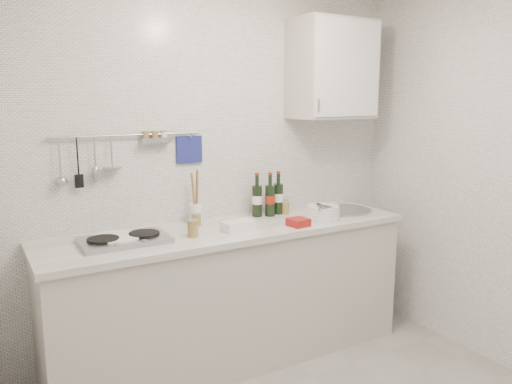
% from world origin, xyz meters
% --- Properties ---
extents(back_wall, '(3.00, 0.02, 2.50)m').
position_xyz_m(back_wall, '(0.00, 1.40, 1.25)').
color(back_wall, silver).
rests_on(back_wall, floor).
extents(counter, '(2.44, 0.64, 0.96)m').
position_xyz_m(counter, '(0.01, 1.10, 0.43)').
color(counter, '#B8B1AA').
rests_on(counter, floor).
extents(wall_rail, '(0.98, 0.09, 0.34)m').
position_xyz_m(wall_rail, '(-0.60, 1.37, 1.43)').
color(wall_rail, '#93969B').
rests_on(wall_rail, back_wall).
extents(wall_cabinet, '(0.60, 0.38, 0.70)m').
position_xyz_m(wall_cabinet, '(0.90, 1.22, 1.95)').
color(wall_cabinet, '#B8B1AA').
rests_on(wall_cabinet, back_wall).
extents(plate_stack_hob, '(0.30, 0.30, 0.04)m').
position_xyz_m(plate_stack_hob, '(-0.74, 1.12, 0.94)').
color(plate_stack_hob, '#456D9C').
rests_on(plate_stack_hob, counter).
extents(plate_stack_sink, '(0.28, 0.27, 0.09)m').
position_xyz_m(plate_stack_sink, '(0.66, 1.00, 0.96)').
color(plate_stack_sink, white).
rests_on(plate_stack_sink, counter).
extents(wine_bottles, '(0.25, 0.11, 0.31)m').
position_xyz_m(wine_bottles, '(0.39, 1.26, 1.07)').
color(wine_bottles, black).
rests_on(wine_bottles, counter).
extents(butter_dish, '(0.22, 0.14, 0.06)m').
position_xyz_m(butter_dish, '(-0.00, 1.00, 0.95)').
color(butter_dish, white).
rests_on(butter_dish, counter).
extents(strawberry_punnet, '(0.13, 0.13, 0.05)m').
position_xyz_m(strawberry_punnet, '(0.39, 0.90, 0.95)').
color(strawberry_punnet, '#A8121B').
rests_on(strawberry_punnet, counter).
extents(utensil_crock, '(0.09, 0.09, 0.37)m').
position_xyz_m(utensil_crock, '(-0.16, 1.30, 1.01)').
color(utensil_crock, white).
rests_on(utensil_crock, counter).
extents(jar_a, '(0.07, 0.07, 0.08)m').
position_xyz_m(jar_a, '(-0.17, 1.26, 0.96)').
color(jar_a, olive).
rests_on(jar_a, counter).
extents(jar_b, '(0.06, 0.06, 0.08)m').
position_xyz_m(jar_b, '(0.58, 1.34, 0.96)').
color(jar_b, olive).
rests_on(jar_b, counter).
extents(jar_c, '(0.06, 0.06, 0.09)m').
position_xyz_m(jar_c, '(0.52, 1.24, 0.96)').
color(jar_c, olive).
rests_on(jar_c, counter).
extents(jar_d, '(0.07, 0.07, 0.11)m').
position_xyz_m(jar_d, '(-0.31, 1.01, 0.97)').
color(jar_d, olive).
rests_on(jar_d, counter).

